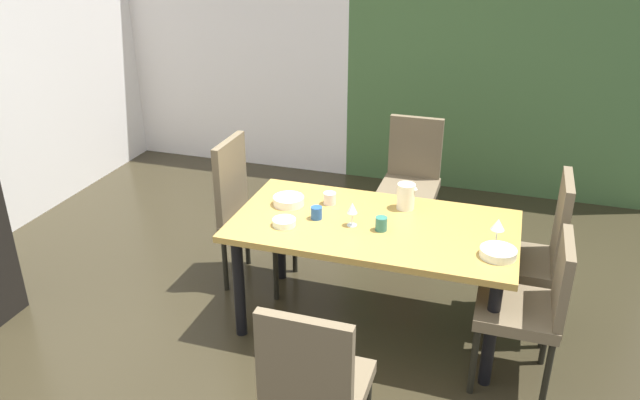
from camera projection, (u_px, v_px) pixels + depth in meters
name	position (u px, v px, depth m)	size (l,w,h in m)	color
ground_plane	(259.00, 358.00, 3.77)	(5.40, 6.09, 0.02)	#2E281A
back_panel_interior	(232.00, 33.00, 6.20)	(2.43, 0.10, 2.69)	silver
garden_window_panel	(514.00, 50.00, 5.45)	(2.97, 0.10, 2.69)	#426436
dining_table	(373.00, 236.00, 3.80)	(1.71, 0.91, 0.73)	#B38B40
chair_right_near	(533.00, 303.00, 3.36)	(0.44, 0.44, 0.92)	brown
chair_left_far	(247.00, 208.00, 4.33)	(0.45, 0.44, 1.06)	brown
chair_head_near	(313.00, 384.00, 2.75)	(0.44, 0.44, 0.97)	brown
chair_right_far	(537.00, 249.00, 3.80)	(0.44, 0.44, 1.05)	brown
chair_head_far	(411.00, 175.00, 4.93)	(0.44, 0.45, 0.99)	brown
wine_glass_west	(498.00, 225.00, 3.48)	(0.08, 0.08, 0.16)	silver
wine_glass_left	(352.00, 209.00, 3.69)	(0.06, 0.06, 0.15)	silver
serving_bowl_front	(498.00, 253.00, 3.39)	(0.20, 0.20, 0.05)	silver
serving_bowl_right	(284.00, 222.00, 3.73)	(0.14, 0.14, 0.04)	white
serving_bowl_corner	(289.00, 201.00, 4.00)	(0.20, 0.20, 0.05)	white
cup_near_shelf	(381.00, 224.00, 3.67)	(0.07, 0.07, 0.08)	#306F5F
cup_south	(317.00, 213.00, 3.81)	(0.07, 0.07, 0.08)	#245197
cup_near_window	(330.00, 198.00, 4.00)	(0.08, 0.08, 0.08)	silver
pitcher_north	(406.00, 196.00, 3.92)	(0.13, 0.11, 0.17)	silver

